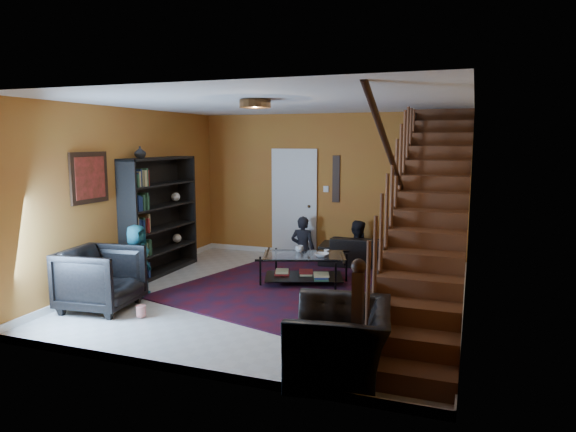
{
  "coord_description": "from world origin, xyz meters",
  "views": [
    {
      "loc": [
        2.64,
        -6.87,
        2.27
      ],
      "look_at": [
        0.01,
        0.4,
        1.14
      ],
      "focal_mm": 32.0,
      "sensor_mm": 36.0,
      "label": 1
    }
  ],
  "objects_px": {
    "sofa": "(372,251)",
    "coffee_table": "(304,267)",
    "bookshelf": "(160,218)",
    "armchair_left": "(101,279)",
    "armchair_right": "(340,341)"
  },
  "relations": [
    {
      "from": "sofa",
      "to": "armchair_left",
      "type": "bearing_deg",
      "value": 45.71
    },
    {
      "from": "armchair_left",
      "to": "sofa",
      "type": "bearing_deg",
      "value": -45.46
    },
    {
      "from": "sofa",
      "to": "armchair_left",
      "type": "relative_size",
      "value": 2.0
    },
    {
      "from": "sofa",
      "to": "armchair_right",
      "type": "relative_size",
      "value": 1.72
    },
    {
      "from": "bookshelf",
      "to": "armchair_left",
      "type": "xyz_separation_m",
      "value": [
        0.35,
        -1.98,
        -0.54
      ]
    },
    {
      "from": "armchair_left",
      "to": "coffee_table",
      "type": "bearing_deg",
      "value": -52.86
    },
    {
      "from": "bookshelf",
      "to": "sofa",
      "type": "xyz_separation_m",
      "value": [
        3.36,
        1.7,
        -0.69
      ]
    },
    {
      "from": "bookshelf",
      "to": "armchair_right",
      "type": "bearing_deg",
      "value": -36.12
    },
    {
      "from": "bookshelf",
      "to": "armchair_left",
      "type": "distance_m",
      "value": 2.08
    },
    {
      "from": "bookshelf",
      "to": "armchair_left",
      "type": "bearing_deg",
      "value": -79.84
    },
    {
      "from": "coffee_table",
      "to": "armchair_right",
      "type": "bearing_deg",
      "value": -65.74
    },
    {
      "from": "sofa",
      "to": "coffee_table",
      "type": "distance_m",
      "value": 1.77
    },
    {
      "from": "bookshelf",
      "to": "coffee_table",
      "type": "xyz_separation_m",
      "value": [
        2.57,
        0.11,
        -0.68
      ]
    },
    {
      "from": "armchair_left",
      "to": "armchair_right",
      "type": "distance_m",
      "value": 3.66
    },
    {
      "from": "sofa",
      "to": "coffee_table",
      "type": "bearing_deg",
      "value": 58.51
    }
  ]
}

